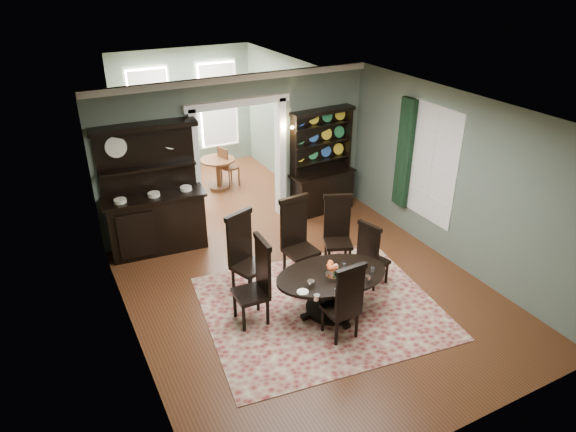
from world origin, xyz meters
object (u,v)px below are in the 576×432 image
sideboard (155,208)px  welsh_dresser (322,175)px  dining_table (331,285)px  parlor_table (218,169)px

sideboard → welsh_dresser: size_ratio=1.09×
dining_table → sideboard: 3.65m
dining_table → welsh_dresser: bearing=68.5°
sideboard → welsh_dresser: bearing=5.6°
dining_table → parlor_table: 5.23m
sideboard → dining_table: bearing=-54.5°
welsh_dresser → parlor_table: (-1.57, 2.06, -0.31)m
dining_table → parlor_table: parlor_table is taller
sideboard → parlor_table: bearing=51.6°
welsh_dresser → parlor_table: 2.61m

